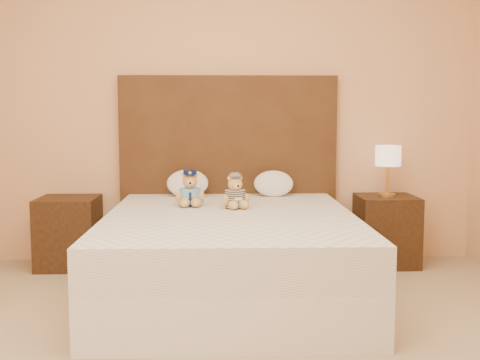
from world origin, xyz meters
name	(u,v)px	position (x,y,z in m)	size (l,w,h in m)	color
bed	(230,255)	(0.00, 1.20, 0.28)	(1.60, 2.00, 0.55)	white
headboard	(228,169)	(0.00, 2.21, 0.75)	(1.75, 0.08, 1.50)	#452D14
nightstand_left	(69,232)	(-1.25, 2.00, 0.28)	(0.45, 0.45, 0.55)	#3A2512
nightstand_right	(386,230)	(1.25, 2.00, 0.28)	(0.45, 0.45, 0.55)	#3A2512
lamp	(388,158)	(1.25, 2.00, 0.85)	(0.20, 0.20, 0.40)	gold
teddy_police	(190,188)	(-0.28, 1.54, 0.68)	(0.22, 0.21, 0.25)	#B98747
teddy_prisoner	(235,192)	(0.04, 1.43, 0.67)	(0.21, 0.20, 0.23)	#B98747
pillow_left	(188,182)	(-0.32, 2.03, 0.66)	(0.33, 0.21, 0.23)	white
pillow_right	(274,182)	(0.35, 2.03, 0.66)	(0.31, 0.20, 0.22)	white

